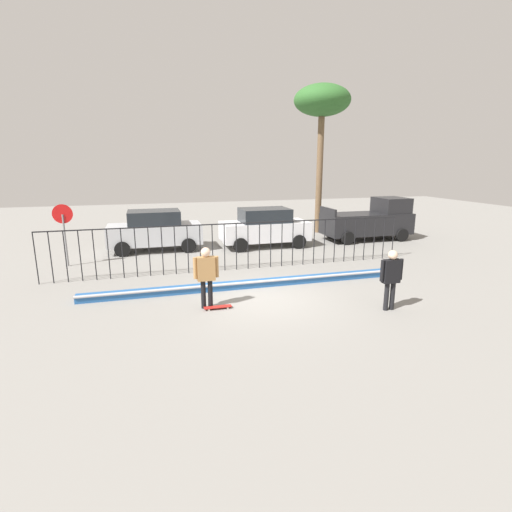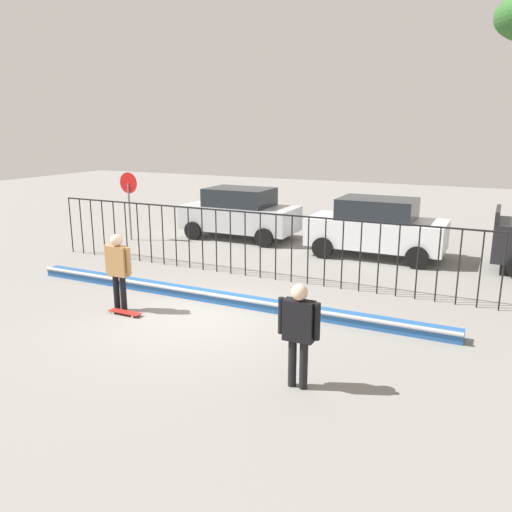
{
  "view_description": "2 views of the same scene",
  "coord_description": "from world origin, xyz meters",
  "px_view_note": "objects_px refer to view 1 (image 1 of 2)",
  "views": [
    {
      "loc": [
        -3.26,
        -10.9,
        4.11
      ],
      "look_at": [
        0.22,
        1.45,
        1.0
      ],
      "focal_mm": 27.26,
      "sensor_mm": 36.0,
      "label": 1
    },
    {
      "loc": [
        5.9,
        -8.97,
        4.08
      ],
      "look_at": [
        0.65,
        1.84,
        1.06
      ],
      "focal_mm": 35.94,
      "sensor_mm": 36.0,
      "label": 2
    }
  ],
  "objects_px": {
    "stop_sign": "(64,227)",
    "parked_car_silver": "(155,230)",
    "skateboard": "(218,307)",
    "camera_operator": "(391,275)",
    "parked_car_white": "(265,227)",
    "pickup_truck": "(370,221)",
    "palm_tree_tall": "(322,104)",
    "skateboarder": "(206,272)"
  },
  "relations": [
    {
      "from": "stop_sign",
      "to": "parked_car_silver",
      "type": "bearing_deg",
      "value": 29.95
    },
    {
      "from": "skateboard",
      "to": "camera_operator",
      "type": "distance_m",
      "value": 4.98
    },
    {
      "from": "parked_car_white",
      "to": "stop_sign",
      "type": "xyz_separation_m",
      "value": [
        -8.78,
        -1.45,
        0.64
      ]
    },
    {
      "from": "pickup_truck",
      "to": "palm_tree_tall",
      "type": "bearing_deg",
      "value": 122.0
    },
    {
      "from": "parked_car_white",
      "to": "camera_operator",
      "type": "bearing_deg",
      "value": -80.96
    },
    {
      "from": "parked_car_silver",
      "to": "parked_car_white",
      "type": "relative_size",
      "value": 1.0
    },
    {
      "from": "skateboarder",
      "to": "pickup_truck",
      "type": "relative_size",
      "value": 0.38
    },
    {
      "from": "stop_sign",
      "to": "palm_tree_tall",
      "type": "relative_size",
      "value": 0.3
    },
    {
      "from": "pickup_truck",
      "to": "skateboard",
      "type": "bearing_deg",
      "value": -140.54
    },
    {
      "from": "skateboarder",
      "to": "stop_sign",
      "type": "bearing_deg",
      "value": 100.34
    },
    {
      "from": "skateboarder",
      "to": "palm_tree_tall",
      "type": "height_order",
      "value": "palm_tree_tall"
    },
    {
      "from": "parked_car_white",
      "to": "stop_sign",
      "type": "height_order",
      "value": "stop_sign"
    },
    {
      "from": "skateboarder",
      "to": "parked_car_white",
      "type": "bearing_deg",
      "value": 34.82
    },
    {
      "from": "skateboarder",
      "to": "camera_operator",
      "type": "distance_m",
      "value": 5.2
    },
    {
      "from": "skateboard",
      "to": "palm_tree_tall",
      "type": "distance_m",
      "value": 15.28
    },
    {
      "from": "parked_car_white",
      "to": "pickup_truck",
      "type": "relative_size",
      "value": 0.91
    },
    {
      "from": "skateboarder",
      "to": "parked_car_silver",
      "type": "xyz_separation_m",
      "value": [
        -1.2,
        8.19,
        -0.1
      ]
    },
    {
      "from": "skateboard",
      "to": "stop_sign",
      "type": "relative_size",
      "value": 0.32
    },
    {
      "from": "skateboard",
      "to": "palm_tree_tall",
      "type": "xyz_separation_m",
      "value": [
        8.03,
        10.81,
        7.21
      ]
    },
    {
      "from": "parked_car_silver",
      "to": "stop_sign",
      "type": "relative_size",
      "value": 1.72
    },
    {
      "from": "skateboarder",
      "to": "skateboard",
      "type": "bearing_deg",
      "value": -61.68
    },
    {
      "from": "camera_operator",
      "to": "parked_car_white",
      "type": "height_order",
      "value": "parked_car_white"
    },
    {
      "from": "skateboard",
      "to": "parked_car_white",
      "type": "xyz_separation_m",
      "value": [
        3.79,
        7.8,
        0.91
      ]
    },
    {
      "from": "pickup_truck",
      "to": "parked_car_silver",
      "type": "bearing_deg",
      "value": 178.22
    },
    {
      "from": "skateboard",
      "to": "parked_car_white",
      "type": "relative_size",
      "value": 0.19
    },
    {
      "from": "parked_car_white",
      "to": "palm_tree_tall",
      "type": "height_order",
      "value": "palm_tree_tall"
    },
    {
      "from": "parked_car_white",
      "to": "pickup_truck",
      "type": "bearing_deg",
      "value": 4.87
    },
    {
      "from": "skateboard",
      "to": "camera_operator",
      "type": "xyz_separation_m",
      "value": [
        4.69,
        -1.38,
        0.99
      ]
    },
    {
      "from": "parked_car_silver",
      "to": "camera_operator",
      "type": "bearing_deg",
      "value": -56.63
    },
    {
      "from": "parked_car_silver",
      "to": "pickup_truck",
      "type": "distance_m",
      "value": 11.28
    },
    {
      "from": "parked_car_white",
      "to": "parked_car_silver",
      "type": "bearing_deg",
      "value": 177.17
    },
    {
      "from": "pickup_truck",
      "to": "palm_tree_tall",
      "type": "xyz_separation_m",
      "value": [
        -1.76,
        2.86,
        6.23
      ]
    },
    {
      "from": "camera_operator",
      "to": "pickup_truck",
      "type": "distance_m",
      "value": 10.64
    },
    {
      "from": "parked_car_silver",
      "to": "stop_sign",
      "type": "height_order",
      "value": "stop_sign"
    },
    {
      "from": "skateboarder",
      "to": "parked_car_white",
      "type": "height_order",
      "value": "parked_car_white"
    },
    {
      "from": "stop_sign",
      "to": "palm_tree_tall",
      "type": "height_order",
      "value": "palm_tree_tall"
    },
    {
      "from": "skateboarder",
      "to": "camera_operator",
      "type": "relative_size",
      "value": 1.03
    },
    {
      "from": "stop_sign",
      "to": "palm_tree_tall",
      "type": "bearing_deg",
      "value": 18.9
    },
    {
      "from": "skateboard",
      "to": "parked_car_silver",
      "type": "bearing_deg",
      "value": 108.61
    },
    {
      "from": "palm_tree_tall",
      "to": "pickup_truck",
      "type": "bearing_deg",
      "value": -58.39
    },
    {
      "from": "skateboarder",
      "to": "palm_tree_tall",
      "type": "distance_m",
      "value": 14.85
    },
    {
      "from": "parked_car_white",
      "to": "palm_tree_tall",
      "type": "relative_size",
      "value": 0.52
    }
  ]
}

